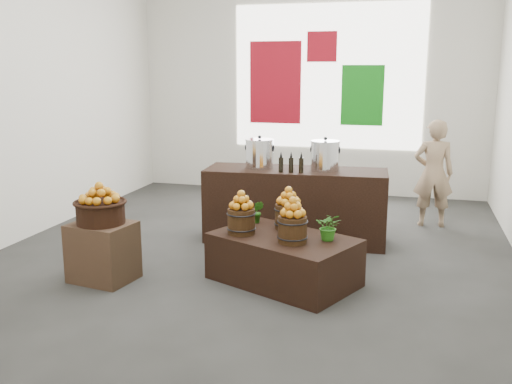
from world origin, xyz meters
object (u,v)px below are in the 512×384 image
(display_table, at_px, (284,259))
(stock_pot_center, at_px, (325,156))
(wicker_basket, at_px, (101,213))
(crate, at_px, (103,252))
(counter, at_px, (295,205))
(shopper, at_px, (433,173))
(stock_pot_left, at_px, (260,155))

(display_table, height_order, stock_pot_center, stock_pot_center)
(wicker_basket, bearing_deg, crate, 0.00)
(counter, distance_m, stock_pot_center, 0.73)
(counter, distance_m, shopper, 2.07)
(crate, height_order, stock_pot_left, stock_pot_left)
(counter, relative_size, stock_pot_left, 6.47)
(crate, distance_m, counter, 2.49)
(crate, height_order, stock_pot_center, stock_pot_center)
(counter, bearing_deg, wicker_basket, -135.00)
(stock_pot_center, distance_m, shopper, 1.79)
(stock_pot_center, bearing_deg, display_table, -96.98)
(wicker_basket, height_order, stock_pot_center, stock_pot_center)
(wicker_basket, bearing_deg, display_table, 13.30)
(counter, bearing_deg, display_table, -87.12)
(crate, height_order, wicker_basket, wicker_basket)
(shopper, bearing_deg, wicker_basket, 37.18)
(crate, height_order, shopper, shopper)
(display_table, distance_m, counter, 1.48)
(display_table, relative_size, counter, 0.63)
(counter, xyz_separation_m, shopper, (1.68, 1.18, 0.28))
(crate, distance_m, wicker_basket, 0.41)
(stock_pot_left, relative_size, stock_pot_center, 1.00)
(counter, relative_size, stock_pot_center, 6.47)
(stock_pot_left, height_order, shopper, shopper)
(wicker_basket, relative_size, stock_pot_center, 1.40)
(stock_pot_center, bearing_deg, crate, -136.24)
(display_table, bearing_deg, counter, 121.43)
(crate, relative_size, stock_pot_left, 1.75)
(crate, height_order, counter, counter)
(stock_pot_left, height_order, stock_pot_center, same)
(display_table, xyz_separation_m, stock_pot_center, (0.18, 1.48, 0.85))
(display_table, bearing_deg, wicker_basket, -142.16)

